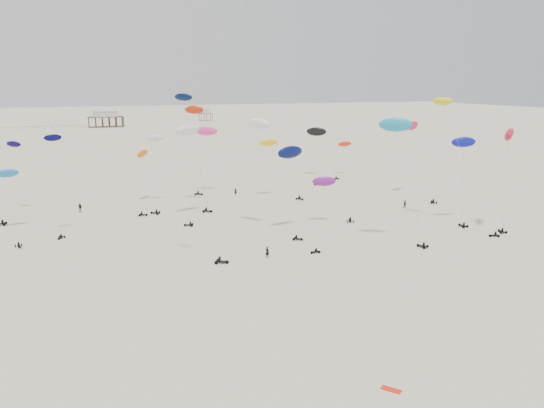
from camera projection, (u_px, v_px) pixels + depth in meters
name	position (u px, v px, depth m)	size (l,w,h in m)	color
ground_plane	(163.00, 158.00, 192.26)	(900.00, 900.00, 0.00)	beige
pavilion_main	(106.00, 120.00, 324.59)	(21.00, 13.00, 9.80)	brown
pavilion_small	(206.00, 116.00, 376.22)	(9.00, 7.00, 8.00)	brown
pier_fence	(13.00, 128.00, 307.45)	(80.20, 0.20, 1.50)	black
rig_0	(8.00, 185.00, 95.62)	(5.21, 15.45, 16.14)	black
rig_2	(8.00, 181.00, 106.27)	(5.52, 14.50, 17.84)	black
rig_3	(56.00, 175.00, 92.52)	(3.18, 4.94, 18.21)	black
rig_4	(198.00, 138.00, 114.87)	(4.50, 12.35, 22.36)	black
rig_5	(330.00, 190.00, 102.81)	(8.53, 4.31, 9.52)	black
rig_6	(316.00, 137.00, 152.13)	(10.13, 17.52, 18.96)	black
rig_7	(152.00, 159.00, 115.66)	(7.95, 13.74, 18.60)	black
rig_8	(463.00, 157.00, 101.65)	(5.67, 7.02, 16.82)	black
rig_9	(457.00, 138.00, 99.06)	(5.11, 16.52, 26.08)	black
rig_10	(145.00, 166.00, 118.26)	(4.24, 17.36, 16.78)	black
rig_11	(206.00, 195.00, 78.48)	(7.13, 5.14, 25.51)	black
rig_13	(292.00, 160.00, 94.37)	(5.71, 16.26, 19.12)	black
rig_14	(263.00, 138.00, 95.79)	(6.74, 14.14, 21.57)	black
rig_15	(399.00, 140.00, 87.23)	(6.98, 8.40, 21.42)	black
rig_16	(508.00, 148.00, 95.12)	(5.16, 5.50, 19.06)	black
rig_17	(188.00, 140.00, 104.92)	(6.16, 11.09, 19.19)	black
rig_18	(343.00, 151.00, 154.79)	(9.51, 8.85, 12.04)	black
rig_19	(276.00, 155.00, 124.63)	(8.80, 8.36, 14.73)	black
rig_20	(205.00, 141.00, 129.39)	(7.06, 5.85, 16.56)	black
rig_21	(416.00, 139.00, 125.85)	(5.40, 14.17, 19.02)	black
spectator_0	(267.00, 258.00, 83.23)	(0.77, 0.53, 2.10)	black
spectator_1	(405.00, 208.00, 115.93)	(0.99, 0.58, 2.03)	black
spectator_2	(80.00, 212.00, 112.43)	(1.32, 0.71, 2.23)	black
spectator_3	(236.00, 195.00, 128.96)	(0.78, 0.54, 2.14)	black
grounded_kite_b	(391.00, 390.00, 47.41)	(1.80, 0.70, 0.07)	red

